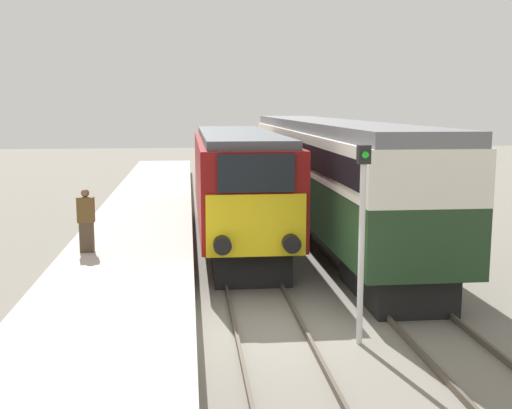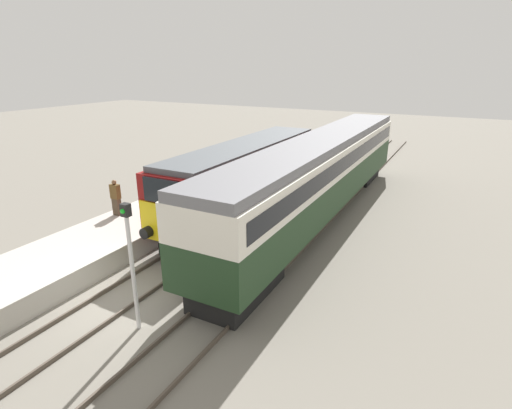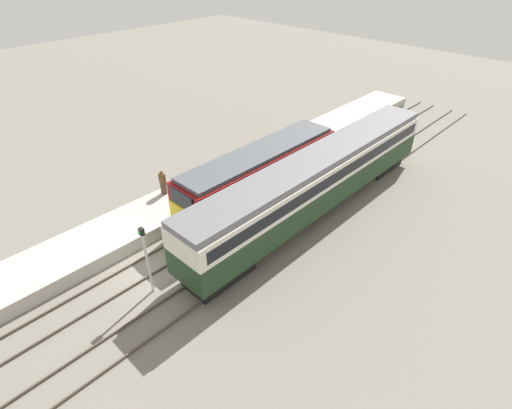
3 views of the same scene
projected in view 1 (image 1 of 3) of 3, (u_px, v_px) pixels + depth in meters
name	position (u px, v px, depth m)	size (l,w,h in m)	color
ground_plane	(270.00, 333.00, 13.40)	(120.00, 120.00, 0.00)	slate
platform_left	(138.00, 239.00, 20.86)	(3.50, 50.00, 0.84)	#B7B2A8
rails_near_track	(248.00, 270.00, 18.31)	(1.51, 60.00, 0.14)	#4C4238
rails_far_track	(364.00, 266.00, 18.66)	(1.50, 60.00, 0.14)	#4C4238
locomotive	(237.00, 182.00, 21.81)	(2.70, 12.76, 3.83)	black
passenger_carriage	(325.00, 165.00, 23.68)	(2.75, 20.94, 4.17)	black
person_on_platform	(86.00, 221.00, 16.97)	(0.44, 0.26, 1.70)	#473828
signal_post	(362.00, 228.00, 12.45)	(0.24, 0.28, 3.96)	silver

